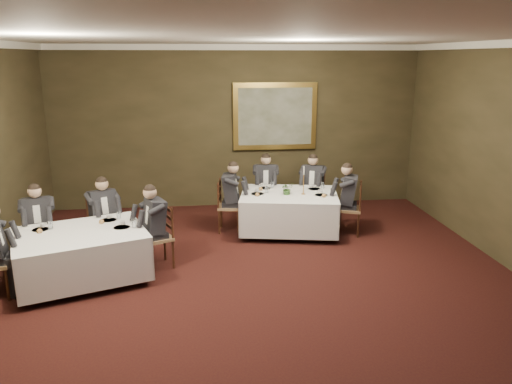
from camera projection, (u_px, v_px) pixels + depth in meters
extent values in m
plane|color=black|center=(266.00, 312.00, 6.56)|extent=(10.00, 10.00, 0.00)
cube|color=silver|center=(267.00, 34.00, 5.64)|extent=(8.00, 10.00, 0.10)
cube|color=#2F2917|center=(236.00, 128.00, 10.89)|extent=(8.00, 0.10, 3.50)
cube|color=white|center=(236.00, 47.00, 10.40)|extent=(8.00, 0.10, 0.12)
cube|color=black|center=(289.00, 195.00, 9.37)|extent=(1.93, 1.58, 0.04)
cube|color=white|center=(289.00, 194.00, 9.36)|extent=(2.00, 1.65, 0.02)
cube|color=white|center=(289.00, 211.00, 9.45)|extent=(2.02, 1.68, 0.65)
cube|color=black|center=(79.00, 234.00, 7.31)|extent=(2.11, 1.85, 0.04)
cube|color=white|center=(79.00, 233.00, 7.30)|extent=(2.19, 1.92, 0.02)
cube|color=white|center=(81.00, 254.00, 7.39)|extent=(2.21, 1.95, 0.65)
cube|color=olive|center=(266.00, 194.00, 10.35)|extent=(0.49, 0.47, 0.05)
cube|color=black|center=(266.00, 181.00, 10.47)|extent=(0.38, 0.08, 0.54)
cube|color=black|center=(266.00, 177.00, 10.25)|extent=(0.45, 0.36, 0.55)
sphere|color=tan|center=(266.00, 159.00, 10.15)|extent=(0.23, 0.23, 0.21)
cube|color=olive|center=(313.00, 195.00, 10.29)|extent=(0.58, 0.57, 0.05)
cube|color=black|center=(315.00, 182.00, 10.40)|extent=(0.36, 0.19, 0.54)
cube|color=black|center=(313.00, 178.00, 10.19)|extent=(0.51, 0.46, 0.55)
sphere|color=tan|center=(314.00, 159.00, 10.09)|extent=(0.28, 0.28, 0.21)
cube|color=olive|center=(229.00, 207.00, 9.51)|extent=(0.48, 0.50, 0.05)
cube|color=black|center=(219.00, 194.00, 9.45)|extent=(0.08, 0.38, 0.54)
cube|color=black|center=(229.00, 188.00, 9.41)|extent=(0.37, 0.46, 0.55)
sphere|color=tan|center=(229.00, 168.00, 9.31)|extent=(0.24, 0.24, 0.21)
cube|color=olive|center=(349.00, 209.00, 9.36)|extent=(0.54, 0.55, 0.05)
cube|color=black|center=(360.00, 197.00, 9.26)|extent=(0.15, 0.37, 0.54)
cube|color=black|center=(350.00, 190.00, 9.26)|extent=(0.43, 0.50, 0.55)
sphere|color=tan|center=(351.00, 170.00, 9.16)|extent=(0.27, 0.27, 0.21)
cube|color=olive|center=(40.00, 236.00, 7.97)|extent=(0.53, 0.52, 0.05)
cube|color=black|center=(39.00, 218.00, 8.08)|extent=(0.37, 0.13, 0.54)
cube|color=black|center=(37.00, 213.00, 7.87)|extent=(0.49, 0.41, 0.55)
sphere|color=tan|center=(35.00, 190.00, 7.77)|extent=(0.26, 0.26, 0.21)
cube|color=olive|center=(104.00, 226.00, 8.40)|extent=(0.59, 0.58, 0.05)
cube|color=black|center=(99.00, 210.00, 8.48)|extent=(0.35, 0.21, 0.54)
cube|color=black|center=(102.00, 205.00, 8.30)|extent=(0.52, 0.48, 0.55)
sphere|color=tan|center=(100.00, 183.00, 8.20)|extent=(0.29, 0.29, 0.21)
cube|color=olive|center=(157.00, 238.00, 7.87)|extent=(0.56, 0.57, 0.05)
cube|color=black|center=(168.00, 221.00, 7.90)|extent=(0.18, 0.36, 0.54)
cube|color=black|center=(156.00, 215.00, 7.77)|extent=(0.45, 0.51, 0.55)
sphere|color=tan|center=(155.00, 192.00, 7.67)|extent=(0.28, 0.28, 0.21)
imported|color=#2D5926|center=(287.00, 188.00, 9.27)|extent=(0.26, 0.24, 0.25)
cylinder|color=#BA7F38|center=(303.00, 194.00, 9.32)|extent=(0.08, 0.08, 0.02)
cylinder|color=#BA7F38|center=(304.00, 183.00, 9.27)|extent=(0.02, 0.02, 0.37)
cylinder|color=white|center=(304.00, 170.00, 9.20)|extent=(0.03, 0.03, 0.16)
cylinder|color=white|center=(264.00, 188.00, 9.76)|extent=(0.25, 0.25, 0.01)
cylinder|color=white|center=(263.00, 185.00, 9.89)|extent=(0.08, 0.08, 0.05)
cylinder|color=white|center=(273.00, 184.00, 9.76)|extent=(0.06, 0.06, 0.14)
cylinder|color=white|center=(40.00, 229.00, 7.42)|extent=(0.25, 0.25, 0.01)
cylinder|color=white|center=(43.00, 224.00, 7.56)|extent=(0.08, 0.08, 0.05)
cylinder|color=white|center=(52.00, 224.00, 7.42)|extent=(0.06, 0.06, 0.14)
cube|color=gold|center=(275.00, 116.00, 10.86)|extent=(1.83, 0.08, 1.45)
cube|color=#4E5136|center=(275.00, 117.00, 10.82)|extent=(1.61, 0.01, 1.23)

